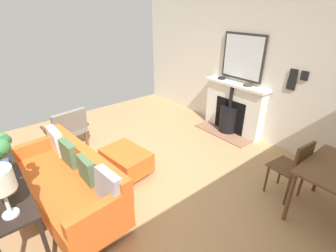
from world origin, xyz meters
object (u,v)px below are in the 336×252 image
object	(u,v)px
mantel_bowl_near	(222,78)
ottoman	(126,160)
armchair_accent	(67,128)
dining_chair_near_fireplace	(294,166)
mantel_bowl_far	(248,85)
sofa	(70,183)
console_table	(3,187)
fireplace	(232,111)

from	to	relation	value
mantel_bowl_near	ottoman	xyz separation A→B (m)	(2.51, 0.28, -0.82)
ottoman	armchair_accent	distance (m)	1.40
armchair_accent	dining_chair_near_fireplace	xyz separation A→B (m)	(-1.88, 3.21, 0.09)
mantel_bowl_far	ottoman	distance (m)	2.66
sofa	console_table	distance (m)	0.73
dining_chair_near_fireplace	sofa	bearing A→B (deg)	-36.33
console_table	fireplace	bearing A→B (deg)	-179.24
ottoman	dining_chair_near_fireplace	world-z (taller)	dining_chair_near_fireplace
fireplace	console_table	bearing A→B (deg)	0.76
fireplace	console_table	world-z (taller)	fireplace
mantel_bowl_near	dining_chair_near_fireplace	xyz separation A→B (m)	(1.06, 2.17, -0.53)
mantel_bowl_near	armchair_accent	xyz separation A→B (m)	(2.94, -1.03, -0.63)
console_table	mantel_bowl_far	bearing A→B (deg)	177.19
console_table	armchair_accent	bearing A→B (deg)	-128.07
mantel_bowl_near	armchair_accent	size ratio (longest dim) A/B	0.19
mantel_bowl_far	console_table	size ratio (longest dim) A/B	0.10
armchair_accent	dining_chair_near_fireplace	bearing A→B (deg)	120.44
console_table	mantel_bowl_near	bearing A→B (deg)	-173.90
mantel_bowl_far	ottoman	bearing A→B (deg)	-8.06
sofa	dining_chair_near_fireplace	world-z (taller)	dining_chair_near_fireplace
mantel_bowl_far	ottoman	size ratio (longest dim) A/B	0.21
ottoman	dining_chair_near_fireplace	size ratio (longest dim) A/B	0.91
mantel_bowl_near	armchair_accent	distance (m)	3.18
armchair_accent	sofa	bearing A→B (deg)	71.79
mantel_bowl_near	console_table	bearing A→B (deg)	6.10
mantel_bowl_far	sofa	bearing A→B (deg)	-3.46
mantel_bowl_near	dining_chair_near_fireplace	size ratio (longest dim) A/B	0.17
armchair_accent	console_table	world-z (taller)	armchair_accent
sofa	dining_chair_near_fireplace	distance (m)	2.94
fireplace	mantel_bowl_far	distance (m)	0.65
sofa	mantel_bowl_far	bearing A→B (deg)	176.54
armchair_accent	mantel_bowl_near	bearing A→B (deg)	160.62
mantel_bowl_near	sofa	distance (m)	3.52
mantel_bowl_near	armchair_accent	world-z (taller)	mantel_bowl_near
mantel_bowl_far	armchair_accent	world-z (taller)	mantel_bowl_far
fireplace	sofa	size ratio (longest dim) A/B	0.70
sofa	ottoman	size ratio (longest dim) A/B	2.43
ottoman	console_table	size ratio (longest dim) A/B	0.51
ottoman	console_table	bearing A→B (deg)	5.54
mantel_bowl_far	sofa	size ratio (longest dim) A/B	0.08
fireplace	mantel_bowl_near	world-z (taller)	mantel_bowl_near
ottoman	mantel_bowl_near	bearing A→B (deg)	-173.55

